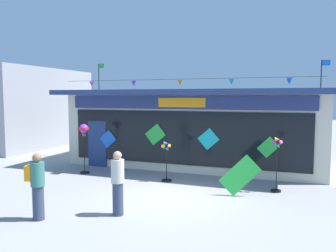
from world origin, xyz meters
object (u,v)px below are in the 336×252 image
wind_spinner_left (166,161)px  person_mid_plaza (118,183)px  wind_spinner_far_left (84,135)px  wind_spinner_center_left (277,159)px  kite_shop_building (196,127)px  person_near_camera (37,185)px  display_kite_on_ground (240,175)px

wind_spinner_left → person_mid_plaza: 3.70m
wind_spinner_far_left → person_mid_plaza: wind_spinner_far_left is taller
wind_spinner_far_left → wind_spinner_center_left: wind_spinner_far_left is taller
kite_shop_building → wind_spinner_left: 3.78m
wind_spinner_far_left → person_mid_plaza: 5.25m
wind_spinner_center_left → person_near_camera: size_ratio=1.06×
wind_spinner_left → person_near_camera: person_near_camera is taller
person_near_camera → display_kite_on_ground: 5.86m
kite_shop_building → person_near_camera: bearing=-102.0°
person_near_camera → display_kite_on_ground: bearing=-64.5°
kite_shop_building → wind_spinner_left: (-0.10, -3.66, -0.95)m
wind_spinner_far_left → wind_spinner_left: 3.63m
wind_spinner_center_left → display_kite_on_ground: 1.40m
kite_shop_building → wind_spinner_center_left: bearing=-44.9°
kite_shop_building → display_kite_on_ground: bearing=-59.5°
kite_shop_building → display_kite_on_ground: size_ratio=9.42×
wind_spinner_far_left → wind_spinner_left: wind_spinner_far_left is taller
kite_shop_building → wind_spinner_left: kite_shop_building is taller
wind_spinner_far_left → display_kite_on_ground: wind_spinner_far_left is taller
person_near_camera → kite_shop_building: bearing=-27.3°
wind_spinner_left → display_kite_on_ground: 2.90m
wind_spinner_left → person_near_camera: (-1.67, -4.69, 0.14)m
person_near_camera → display_kite_on_ground: (4.44, 3.82, -0.24)m
wind_spinner_left → display_kite_on_ground: bearing=-17.4°
kite_shop_building → wind_spinner_center_left: 5.27m
person_mid_plaza → wind_spinner_left: bearing=156.6°
kite_shop_building → person_mid_plaza: 7.40m
display_kite_on_ground → wind_spinner_left: bearing=162.6°
wind_spinner_center_left → person_near_camera: (-5.48, -4.65, -0.18)m
kite_shop_building → person_near_camera: 8.57m
wind_spinner_center_left → display_kite_on_ground: wind_spinner_center_left is taller
wind_spinner_far_left → wind_spinner_left: (3.54, -0.07, -0.81)m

